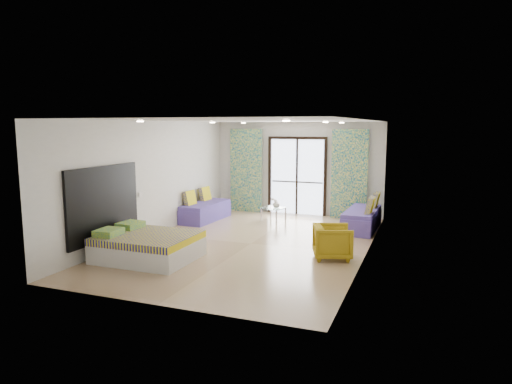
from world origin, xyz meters
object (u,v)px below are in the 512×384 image
(daybed_left, at_px, (205,210))
(daybed_right, at_px, (362,218))
(bed, at_px, (147,246))
(coffee_table, at_px, (274,209))
(armchair, at_px, (333,240))

(daybed_left, xyz_separation_m, daybed_right, (4.23, 0.36, 0.01))
(bed, bearing_deg, daybed_right, 48.74)
(bed, relative_size, coffee_table, 2.68)
(coffee_table, bearing_deg, armchair, -53.31)
(daybed_left, relative_size, armchair, 2.46)
(bed, xyz_separation_m, coffee_table, (1.16, 4.32, 0.07))
(bed, height_order, armchair, armchair)
(daybed_left, height_order, daybed_right, daybed_right)
(daybed_right, xyz_separation_m, coffee_table, (-2.43, 0.23, 0.04))
(daybed_right, height_order, armchair, daybed_right)
(coffee_table, bearing_deg, daybed_left, -161.91)
(coffee_table, height_order, armchair, armchair)
(daybed_left, distance_m, coffee_table, 1.89)
(bed, bearing_deg, armchair, 21.53)
(bed, relative_size, armchair, 2.47)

